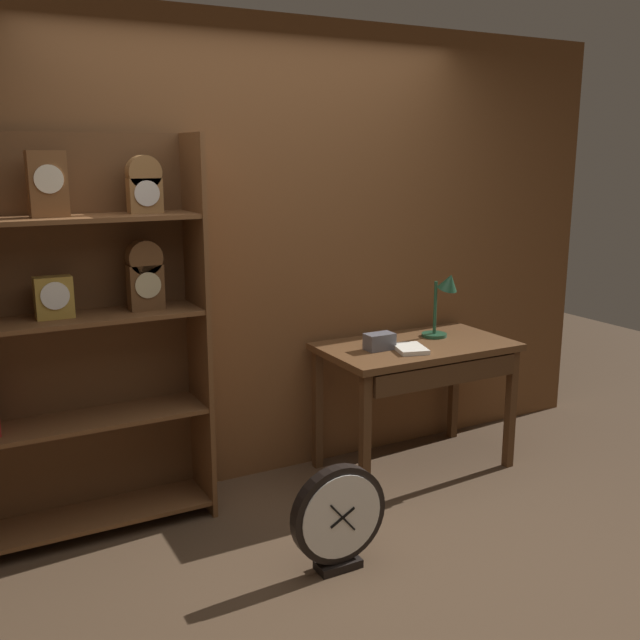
% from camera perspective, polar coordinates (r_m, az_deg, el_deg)
% --- Properties ---
extents(ground_plane, '(10.00, 10.00, 0.00)m').
position_cam_1_polar(ground_plane, '(3.47, 5.19, -19.69)').
color(ground_plane, '#4C3826').
extents(back_wood_panel, '(4.80, 0.05, 2.60)m').
position_cam_1_polar(back_wood_panel, '(4.14, -4.70, 4.99)').
color(back_wood_panel, brown).
rests_on(back_wood_panel, ground).
extents(bookshelf, '(1.37, 0.34, 1.97)m').
position_cam_1_polar(bookshelf, '(3.68, -19.93, -1.06)').
color(bookshelf, brown).
rests_on(bookshelf, ground).
extents(workbench, '(1.13, 0.64, 0.78)m').
position_cam_1_polar(workbench, '(4.33, 7.70, -3.19)').
color(workbench, brown).
rests_on(workbench, ground).
extents(desk_lamp, '(0.21, 0.21, 0.40)m').
position_cam_1_polar(desk_lamp, '(4.45, 9.72, 1.81)').
color(desk_lamp, '#1E472D').
rests_on(desk_lamp, workbench).
extents(toolbox_small, '(0.17, 0.10, 0.09)m').
position_cam_1_polar(toolbox_small, '(4.16, 4.68, -1.68)').
color(toolbox_small, '#595960').
rests_on(toolbox_small, workbench).
extents(open_repair_manual, '(0.21, 0.25, 0.02)m').
position_cam_1_polar(open_repair_manual, '(4.16, 7.06, -2.24)').
color(open_repair_manual, silver).
rests_on(open_repair_manual, workbench).
extents(round_clock_large, '(0.46, 0.11, 0.50)m').
position_cam_1_polar(round_clock_large, '(3.42, 1.47, -15.18)').
color(round_clock_large, black).
rests_on(round_clock_large, ground).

